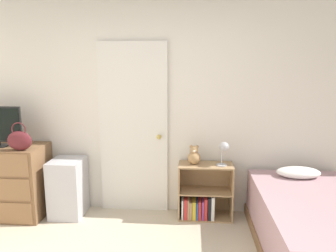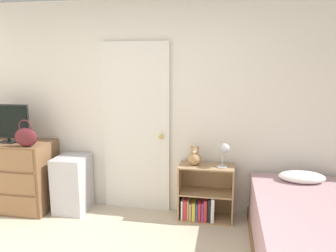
% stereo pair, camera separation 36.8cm
% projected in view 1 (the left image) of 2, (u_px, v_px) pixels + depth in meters
% --- Properties ---
extents(wall_back, '(10.00, 0.06, 2.55)m').
position_uv_depth(wall_back, '(157.00, 109.00, 3.94)').
color(wall_back, silver).
rests_on(wall_back, ground_plane).
extents(door_closed, '(0.83, 0.09, 2.07)m').
position_uv_depth(door_closed, '(134.00, 129.00, 3.96)').
color(door_closed, silver).
rests_on(door_closed, ground_plane).
extents(dresser, '(0.95, 0.55, 0.86)m').
position_uv_depth(dresser, '(6.00, 181.00, 3.92)').
color(dresser, brown).
rests_on(dresser, ground_plane).
extents(handbag, '(0.28, 0.11, 0.32)m').
position_uv_depth(handbag, '(20.00, 140.00, 3.62)').
color(handbag, '#591E23').
rests_on(handbag, dresser).
extents(storage_bin, '(0.37, 0.43, 0.69)m').
position_uv_depth(storage_bin, '(68.00, 187.00, 3.94)').
color(storage_bin, silver).
rests_on(storage_bin, ground_plane).
extents(bookshelf, '(0.63, 0.31, 0.66)m').
position_uv_depth(bookshelf, '(202.00, 197.00, 3.89)').
color(bookshelf, tan).
rests_on(bookshelf, ground_plane).
extents(teddy_bear, '(0.15, 0.15, 0.23)m').
position_uv_depth(teddy_bear, '(194.00, 156.00, 3.81)').
color(teddy_bear, tan).
rests_on(teddy_bear, bookshelf).
extents(desk_lamp, '(0.14, 0.13, 0.28)m').
position_uv_depth(desk_lamp, '(224.00, 149.00, 3.72)').
color(desk_lamp, '#B2B2B7').
rests_on(desk_lamp, bookshelf).
extents(bed, '(1.07, 1.81, 0.68)m').
position_uv_depth(bed, '(317.00, 228.00, 3.08)').
color(bed, brown).
rests_on(bed, ground_plane).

